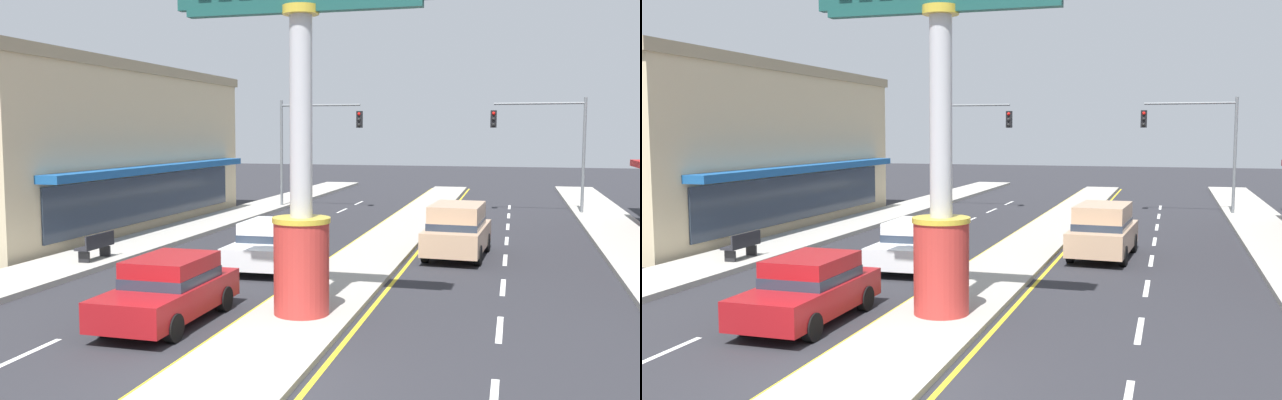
{
  "view_description": "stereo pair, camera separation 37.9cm",
  "coord_description": "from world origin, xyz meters",
  "views": [
    {
      "loc": [
        4.75,
        -10.97,
        4.41
      ],
      "look_at": [
        -0.22,
        6.8,
        2.6
      ],
      "focal_mm": 39.16,
      "sensor_mm": 36.0,
      "label": 1
    },
    {
      "loc": [
        5.11,
        -10.87,
        4.41
      ],
      "look_at": [
        -0.22,
        6.8,
        2.6
      ],
      "focal_mm": 39.16,
      "sensor_mm": 36.0,
      "label": 2
    }
  ],
  "objects": [
    {
      "name": "median_strip",
      "position": [
        0.0,
        18.0,
        0.07
      ],
      "size": [
        2.44,
        52.0,
        0.14
      ],
      "primitive_type": "cube",
      "color": "#A39E93",
      "rests_on": "ground"
    },
    {
      "name": "sidewalk_left",
      "position": [
        -9.18,
        16.0,
        0.09
      ],
      "size": [
        2.71,
        60.0,
        0.18
      ],
      "primitive_type": "cube",
      "color": "#ADA89E",
      "rests_on": "ground"
    },
    {
      "name": "ground_plane",
      "position": [
        0.0,
        0.0,
        0.0
      ],
      "size": [
        160.0,
        160.0,
        0.0
      ],
      "primitive_type": "plane",
      "color": "#28282D"
    },
    {
      "name": "suv_near_right_lane",
      "position": [
        2.87,
        13.72,
        0.98
      ],
      "size": [
        2.17,
        4.7,
        1.9
      ],
      "color": "tan",
      "rests_on": "ground"
    },
    {
      "name": "traffic_light_right_side",
      "position": [
        6.45,
        27.83,
        4.25
      ],
      "size": [
        4.86,
        0.46,
        6.2
      ],
      "color": "slate",
      "rests_on": "ground"
    },
    {
      "name": "lane_markings",
      "position": [
        0.0,
        16.65,
        0.0
      ],
      "size": [
        9.18,
        52.0,
        0.01
      ],
      "color": "silver",
      "rests_on": "ground"
    },
    {
      "name": "sedan_far_right_lane",
      "position": [
        -2.87,
        10.16,
        0.79
      ],
      "size": [
        1.92,
        4.34,
        1.53
      ],
      "color": "white",
      "rests_on": "ground"
    },
    {
      "name": "street_bench",
      "position": [
        -8.55,
        9.04,
        0.65
      ],
      "size": [
        0.48,
        1.6,
        0.88
      ],
      "color": "#232328",
      "rests_on": "sidewalk_left"
    },
    {
      "name": "sedan_near_left_lane",
      "position": [
        -2.87,
        3.34,
        0.79
      ],
      "size": [
        1.84,
        4.3,
        1.53
      ],
      "color": "maroon",
      "rests_on": "ground"
    },
    {
      "name": "district_sign",
      "position": [
        0.0,
        4.4,
        3.92
      ],
      "size": [
        6.0,
        1.37,
        8.38
      ],
      "color": "#B7332D",
      "rests_on": "median_strip"
    },
    {
      "name": "storefront_left",
      "position": [
        -15.75,
        17.12,
        3.7
      ],
      "size": [
        10.84,
        19.47,
        7.41
      ],
      "color": "beige",
      "rests_on": "ground"
    },
    {
      "name": "traffic_light_left_side",
      "position": [
        -6.45,
        27.15,
        4.25
      ],
      "size": [
        4.86,
        0.46,
        6.2
      ],
      "color": "slate",
      "rests_on": "ground"
    }
  ]
}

